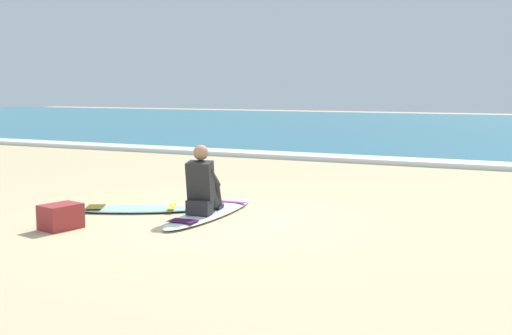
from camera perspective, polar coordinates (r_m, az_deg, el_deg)
The scene contains 7 objects.
ground_plane at distance 8.46m, azimuth -3.77°, elevation -4.98°, with size 80.00×80.00×0.00m, color #CCB584.
sea at distance 28.93m, azimuth 17.34°, elevation 3.47°, with size 80.00×28.00×0.10m, color teal.
breaking_foam at distance 15.53m, azimuth 10.15°, elevation 0.72°, with size 80.00×0.90×0.11m, color white.
surfboard_main at distance 8.93m, azimuth -4.14°, elevation -4.11°, with size 0.62×2.50×0.08m.
surfer_seated at distance 8.68m, azimuth -4.90°, elevation -1.76°, with size 0.46×0.75×0.95m.
surfboard_spare_near at distance 9.33m, azimuth -10.85°, elevation -3.73°, with size 1.89×1.32×0.08m.
beach_bag at distance 8.40m, azimuth -17.35°, elevation -4.28°, with size 0.36×0.48×0.32m, color maroon.
Camera 1 is at (4.04, -7.22, 1.79)m, focal length 43.93 mm.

